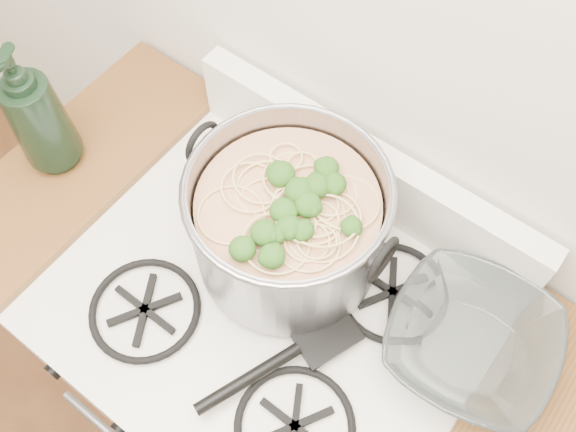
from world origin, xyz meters
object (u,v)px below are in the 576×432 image
at_px(gas_range, 273,375).
at_px(stock_pot, 288,223).
at_px(spatula, 325,332).
at_px(bottle, 34,110).
at_px(glass_bowl, 468,345).

xyz_separation_m(gas_range, stock_pot, (-0.03, 0.10, 0.60)).
xyz_separation_m(spatula, bottle, (-0.66, -0.02, 0.13)).
distance_m(spatula, bottle, 0.67).
bearing_deg(gas_range, stock_pot, 106.92).
bearing_deg(gas_range, bottle, -179.01).
relative_size(stock_pot, spatula, 1.22).
bearing_deg(bottle, gas_range, -20.57).
distance_m(stock_pot, glass_bowl, 0.37).
bearing_deg(glass_bowl, bottle, -170.33).
bearing_deg(glass_bowl, stock_pot, -173.89).
xyz_separation_m(spatula, glass_bowl, (0.21, 0.13, 0.00)).
bearing_deg(stock_pot, bottle, -167.85).
bearing_deg(bottle, stock_pot, -9.41).
bearing_deg(gas_range, glass_bowl, 22.84).
height_order(gas_range, glass_bowl, glass_bowl).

